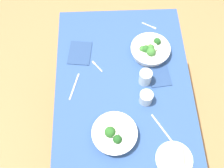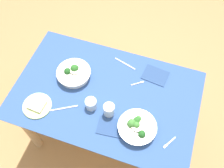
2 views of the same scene
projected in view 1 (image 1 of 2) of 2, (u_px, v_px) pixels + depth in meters
ground_plane at (121, 134)px, 2.51m from camera, size 6.00×6.00×0.00m
dining_table at (123, 102)px, 1.95m from camera, size 1.36×0.86×0.76m
broccoli_bowl_far at (150, 50)px, 1.96m from camera, size 0.26×0.26×0.10m
broccoli_bowl_near at (114, 134)px, 1.67m from camera, size 0.26×0.26×0.10m
bread_side_plate at (174, 159)px, 1.63m from camera, size 0.21×0.21×0.03m
water_glass_center at (146, 98)px, 1.78m from camera, size 0.08×0.08×0.08m
water_glass_side at (145, 77)px, 1.84m from camera, size 0.08×0.08×0.10m
fork_by_far_bowl at (150, 26)px, 2.10m from camera, size 0.07×0.10×0.00m
fork_by_near_bowl at (97, 66)px, 1.93m from camera, size 0.09×0.07×0.00m
table_knife_left at (74, 86)px, 1.86m from camera, size 0.19×0.06×0.00m
table_knife_right at (162, 128)px, 1.73m from camera, size 0.17×0.11×0.00m
napkin_folded_upper at (159, 74)px, 1.90m from camera, size 0.19×0.15×0.01m
napkin_folded_lower at (80, 53)px, 1.98m from camera, size 0.20×0.17×0.01m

